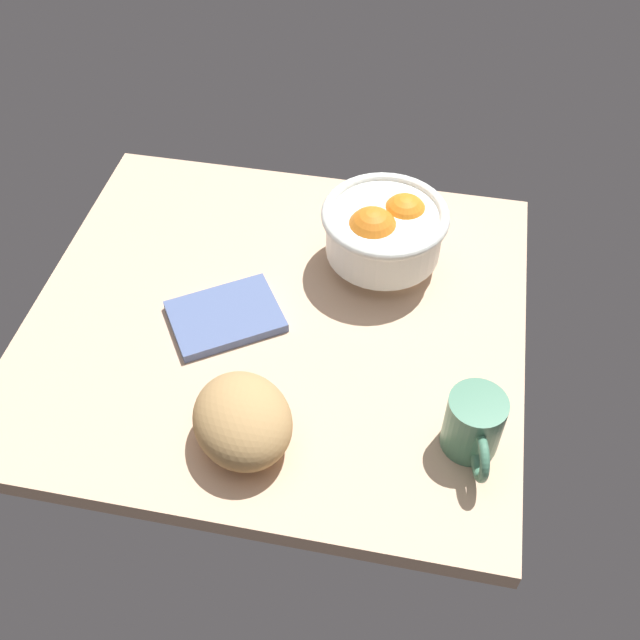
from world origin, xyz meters
TOP-DOWN VIEW (x-y plane):
  - ground_plane at (0.00, 0.00)cm, footprint 72.63×66.97cm
  - fruit_bowl at (-13.84, -13.73)cm, footprint 19.12×19.12cm
  - bread_loaf at (-0.96, 21.63)cm, footprint 18.32×18.74cm
  - napkin_folded at (7.10, 2.21)cm, footprint 19.30×18.06cm
  - mug at (-29.36, 16.93)cm, footprint 7.37×11.61cm

SIDE VIEW (x-z plane):
  - ground_plane at x=0.00cm, z-range -3.00..0.00cm
  - napkin_folded at x=7.10cm, z-range 0.00..1.48cm
  - bread_loaf at x=-0.96cm, z-range 0.00..8.87cm
  - mug at x=-29.36cm, z-range 0.00..8.90cm
  - fruit_bowl at x=-13.84cm, z-range 1.01..13.24cm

